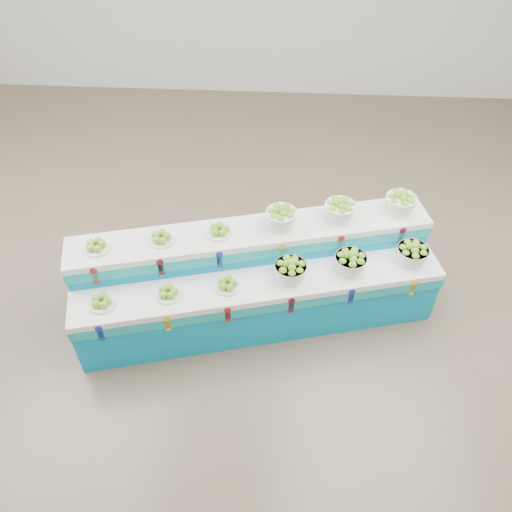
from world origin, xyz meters
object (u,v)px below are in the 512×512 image
object	(u,v)px
display_stand	(256,280)
basket_upper_right	(400,203)
plate_upper_mid	(161,237)
basket_lower_left	(290,270)

from	to	relation	value
display_stand	basket_upper_right	bearing A→B (deg)	8.39
display_stand	plate_upper_mid	xyz separation A→B (m)	(-0.94, 0.00, 0.56)
basket_upper_right	plate_upper_mid	bearing A→B (deg)	-165.80
basket_lower_left	basket_upper_right	size ratio (longest dim) A/B	1.00
basket_lower_left	plate_upper_mid	world-z (taller)	plate_upper_mid
display_stand	basket_upper_right	xyz separation A→B (m)	(1.48, 0.62, 0.63)
plate_upper_mid	basket_upper_right	world-z (taller)	basket_upper_right
display_stand	basket_lower_left	bearing A→B (deg)	-37.54
display_stand	basket_upper_right	distance (m)	1.72
display_stand	basket_lower_left	size ratio (longest dim) A/B	11.76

